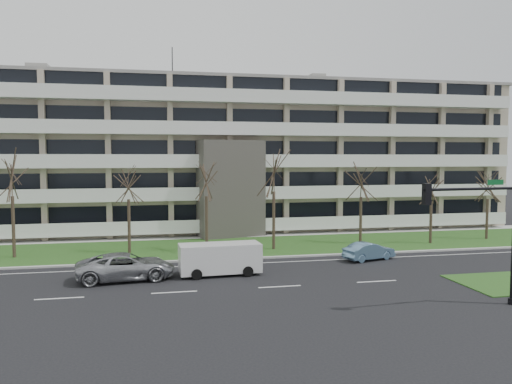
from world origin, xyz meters
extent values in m
plane|color=black|center=(0.00, 0.00, 0.00)|extent=(160.00, 160.00, 0.00)
cube|color=#214517|center=(0.00, 13.00, 0.03)|extent=(90.00, 10.00, 0.06)
cube|color=#B2B2AD|center=(0.00, 8.00, 0.06)|extent=(90.00, 0.35, 0.12)
cube|color=#B2B2AD|center=(0.00, 18.50, 0.04)|extent=(90.00, 2.00, 0.08)
cube|color=white|center=(0.00, 6.50, 0.01)|extent=(90.00, 0.12, 0.01)
cube|color=tan|center=(0.00, 25.50, 7.50)|extent=(60.00, 12.00, 15.00)
cube|color=gray|center=(0.00, 25.50, 15.15)|extent=(60.50, 12.50, 0.30)
cube|color=#4C4742|center=(0.00, 18.50, 4.50)|extent=(6.39, 3.69, 9.00)
cube|color=black|center=(0.00, 18.30, 2.00)|extent=(4.92, 1.19, 3.50)
cube|color=gray|center=(-18.00, 25.50, 15.90)|extent=(2.00, 2.00, 1.20)
cylinder|color=black|center=(-5.00, 25.50, 17.00)|extent=(0.10, 0.10, 3.50)
cube|color=black|center=(0.00, 19.48, 2.10)|extent=(58.00, 0.10, 1.80)
cube|color=white|center=(0.00, 18.80, 0.60)|extent=(58.00, 1.40, 0.22)
cube|color=white|center=(0.00, 18.15, 1.20)|extent=(58.00, 0.08, 1.00)
cube|color=black|center=(0.00, 19.48, 5.10)|extent=(58.00, 0.10, 1.80)
cube|color=white|center=(0.00, 18.80, 3.60)|extent=(58.00, 1.40, 0.22)
cube|color=white|center=(0.00, 18.15, 4.20)|extent=(58.00, 0.08, 1.00)
cube|color=black|center=(0.00, 19.48, 8.10)|extent=(58.00, 0.10, 1.80)
cube|color=white|center=(0.00, 18.80, 6.60)|extent=(58.00, 1.40, 0.22)
cube|color=white|center=(0.00, 18.15, 7.20)|extent=(58.00, 0.08, 1.00)
cube|color=black|center=(0.00, 19.48, 11.10)|extent=(58.00, 0.10, 1.80)
cube|color=white|center=(0.00, 18.80, 9.60)|extent=(58.00, 1.40, 0.22)
cube|color=white|center=(0.00, 18.15, 10.20)|extent=(58.00, 0.08, 1.00)
cube|color=black|center=(0.00, 19.48, 14.10)|extent=(58.00, 0.10, 1.80)
cube|color=white|center=(0.00, 18.80, 12.60)|extent=(58.00, 1.40, 0.22)
cube|color=white|center=(0.00, 18.15, 13.20)|extent=(58.00, 0.08, 1.00)
imported|color=#A4A6AB|center=(-8.76, 3.47, 0.81)|extent=(6.09, 3.25, 1.63)
imported|color=#6C98BC|center=(8.19, 5.97, 0.65)|extent=(4.15, 2.44, 1.29)
cube|color=silver|center=(-2.99, 3.60, 1.09)|extent=(5.19, 2.13, 1.80)
cube|color=black|center=(-2.99, 3.60, 1.61)|extent=(4.80, 1.97, 0.66)
cube|color=silver|center=(-0.59, 3.71, 0.94)|extent=(0.42, 1.81, 1.13)
cylinder|color=black|center=(-4.55, 2.58, 0.33)|extent=(0.67, 0.27, 0.66)
cylinder|color=black|center=(-4.64, 4.47, 0.33)|extent=(0.67, 0.27, 0.66)
cylinder|color=black|center=(-1.34, 2.73, 0.33)|extent=(0.67, 0.27, 0.66)
cylinder|color=black|center=(-1.43, 4.62, 0.33)|extent=(0.67, 0.27, 0.66)
cylinder|color=black|center=(10.69, -5.68, 0.15)|extent=(0.37, 0.37, 0.31)
cylinder|color=black|center=(8.05, -5.86, 5.91)|extent=(5.30, 0.50, 0.14)
cube|color=black|center=(5.61, -6.03, 5.71)|extent=(0.35, 0.35, 1.02)
sphere|color=red|center=(5.61, -6.03, 6.03)|extent=(0.20, 0.20, 0.20)
sphere|color=orange|center=(5.61, -6.03, 5.71)|extent=(0.20, 0.20, 0.20)
sphere|color=green|center=(5.61, -6.03, 5.38)|extent=(0.20, 0.20, 0.20)
cube|color=#0C5926|center=(9.47, -5.77, 6.21)|extent=(0.92, 0.10, 0.25)
cylinder|color=#382B21|center=(-17.22, 11.87, 2.29)|extent=(0.24, 0.24, 4.58)
cylinder|color=#382B21|center=(-8.95, 11.99, 2.10)|extent=(0.24, 0.24, 4.21)
cylinder|color=#382B21|center=(-3.01, 11.49, 2.19)|extent=(0.24, 0.24, 4.39)
cylinder|color=#382B21|center=(2.37, 11.26, 2.35)|extent=(0.24, 0.24, 4.70)
cylinder|color=#382B21|center=(10.40, 12.59, 2.01)|extent=(0.24, 0.24, 4.02)
cylinder|color=#382B21|center=(16.27, 11.28, 1.82)|extent=(0.24, 0.24, 3.65)
cylinder|color=#382B21|center=(22.47, 12.29, 1.84)|extent=(0.24, 0.24, 3.67)
camera|label=1|loc=(-7.00, -27.40, 7.46)|focal=35.00mm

